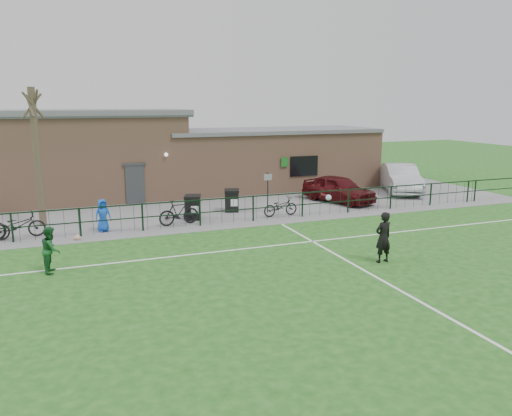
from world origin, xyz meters
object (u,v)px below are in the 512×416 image
object	(u,v)px
car_silver	(400,178)
bicycle_d	(179,212)
wheelie_bin_left	(193,208)
ball_ground	(77,237)
sign_post	(268,192)
bicycle_c	(19,225)
wheelie_bin_right	(232,201)
bicycle_e	(280,207)
car_maroon	(339,189)
outfield_player	(51,250)
spectator_child	(103,215)
bare_tree	(37,158)

from	to	relation	value
car_silver	bicycle_d	world-z (taller)	car_silver
wheelie_bin_left	ball_ground	xyz separation A→B (m)	(-5.15, -1.90, -0.42)
sign_post	bicycle_c	bearing A→B (deg)	-175.27
wheelie_bin_right	sign_post	bearing A→B (deg)	-10.20
bicycle_e	ball_ground	bearing A→B (deg)	92.72
car_maroon	outfield_player	world-z (taller)	outfield_player
spectator_child	ball_ground	world-z (taller)	spectator_child
wheelie_bin_right	car_silver	size ratio (longest dim) A/B	0.20
bicycle_c	outfield_player	size ratio (longest dim) A/B	1.33
outfield_player	bicycle_c	bearing A→B (deg)	22.50
wheelie_bin_left	wheelie_bin_right	size ratio (longest dim) A/B	1.02
bicycle_e	outfield_player	bearing A→B (deg)	111.38
car_silver	ball_ground	xyz separation A→B (m)	(-18.58, -4.40, -0.74)
bicycle_e	wheelie_bin_right	bearing A→B (deg)	41.81
wheelie_bin_left	bicycle_d	bearing A→B (deg)	-116.27
wheelie_bin_right	bicycle_c	world-z (taller)	bicycle_c
outfield_player	car_silver	bearing A→B (deg)	-60.30
bare_tree	wheelie_bin_right	bearing A→B (deg)	-1.22
outfield_player	wheelie_bin_left	bearing A→B (deg)	-39.94
outfield_player	spectator_child	bearing A→B (deg)	-15.08
spectator_child	ball_ground	distance (m)	1.61
bicycle_d	ball_ground	size ratio (longest dim) A/B	7.70
car_silver	bicycle_d	distance (m)	14.66
sign_post	bicycle_e	world-z (taller)	sign_post
bicycle_c	outfield_player	world-z (taller)	outfield_player
sign_post	bicycle_e	bearing A→B (deg)	-75.01
ball_ground	wheelie_bin_right	bearing A→B (deg)	21.23
wheelie_bin_right	bicycle_e	xyz separation A→B (m)	(1.86, -1.82, -0.05)
wheelie_bin_left	car_maroon	size ratio (longest dim) A/B	0.24
car_silver	bare_tree	bearing A→B (deg)	-151.72
bare_tree	ball_ground	world-z (taller)	bare_tree
car_maroon	car_silver	size ratio (longest dim) A/B	0.84
wheelie_bin_left	bicycle_e	bearing A→B (deg)	6.23
car_maroon	bicycle_c	bearing A→B (deg)	166.69
sign_post	spectator_child	xyz separation A→B (m)	(-7.89, -0.99, -0.31)
bare_tree	outfield_player	xyz separation A→B (m)	(0.50, -6.73, -2.25)
bare_tree	bicycle_e	bearing A→B (deg)	-10.75
wheelie_bin_right	car_silver	world-z (taller)	car_silver
outfield_player	ball_ground	xyz separation A→B (m)	(0.84, 3.68, -0.63)
car_maroon	ball_ground	size ratio (longest dim) A/B	17.77
wheelie_bin_right	outfield_player	xyz separation A→B (m)	(-8.22, -6.54, 0.23)
wheelie_bin_right	car_maroon	world-z (taller)	car_maroon
wheelie_bin_left	spectator_child	world-z (taller)	spectator_child
car_maroon	ball_ground	xyz separation A→B (m)	(-13.56, -3.05, -0.63)
car_silver	car_maroon	bearing A→B (deg)	-140.57
sign_post	car_silver	size ratio (longest dim) A/B	0.39
bicycle_e	bicycle_d	bearing A→B (deg)	86.26
bicycle_d	outfield_player	world-z (taller)	outfield_player
bare_tree	car_maroon	bearing A→B (deg)	-0.01
bare_tree	bicycle_e	size ratio (longest dim) A/B	3.44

